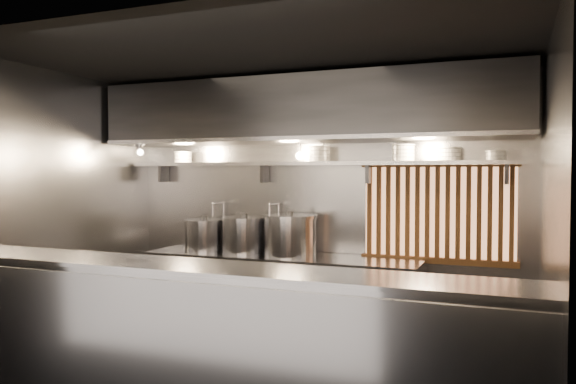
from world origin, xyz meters
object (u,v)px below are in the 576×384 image
Objects in this scene: heat_lamp at (139,147)px; stock_pot_right at (290,235)px; stock_pot_mid at (205,235)px; stock_pot_left at (244,235)px; pendant_bulb at (300,156)px.

stock_pot_right is at bearing 9.08° from heat_lamp.
stock_pot_mid is (0.65, 0.31, -0.99)m from heat_lamp.
stock_pot_left is 0.56m from stock_pot_right.
stock_pot_mid is 1.06m from stock_pot_right.
stock_pot_mid is at bearing 25.41° from heat_lamp.
stock_pot_right is at bearing -3.52° from stock_pot_left.
heat_lamp is at bearing -170.92° from stock_pot_right.
stock_pot_right is at bearing -137.37° from pendant_bulb.
heat_lamp is 1.54m from stock_pot_left.
stock_pot_left is 0.94× the size of stock_pot_right.
stock_pot_left is at bearing 14.91° from heat_lamp.
stock_pot_right is (-0.08, -0.08, -0.84)m from pendant_bulb.
stock_pot_left is (1.16, 0.31, -0.97)m from heat_lamp.
stock_pot_mid is at bearing -178.04° from pendant_bulb.
pendant_bulb is 0.85m from stock_pot_right.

